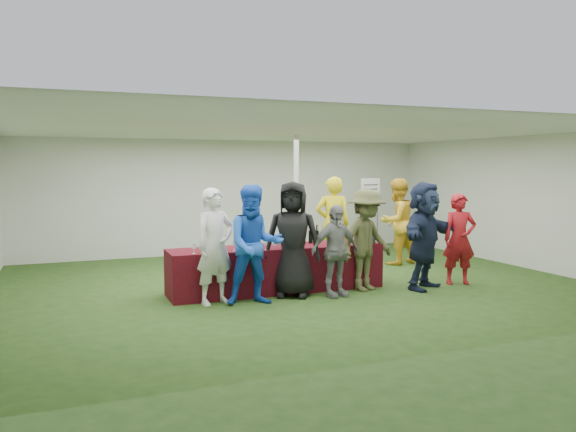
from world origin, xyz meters
name	(u,v)px	position (x,y,z in m)	size (l,w,h in m)	color
ground	(296,284)	(0.00, 0.00, 0.00)	(60.00, 60.00, 0.00)	#284719
tent	(296,203)	(0.50, 1.20, 1.35)	(10.00, 10.00, 10.00)	white
serving_table	(277,269)	(-0.50, -0.37, 0.38)	(3.60, 0.80, 0.75)	#561221
wine_bottles	(304,237)	(0.04, -0.24, 0.87)	(0.58, 0.13, 0.32)	black
wine_glasses	(257,243)	(-0.92, -0.62, 0.86)	(2.78, 0.17, 0.16)	silver
water_bottle	(275,240)	(-0.50, -0.29, 0.85)	(0.07, 0.07, 0.23)	silver
bar_towel	(360,240)	(1.10, -0.32, 0.77)	(0.25, 0.18, 0.03)	white
dump_bucket	(369,238)	(1.12, -0.59, 0.84)	(0.24, 0.24, 0.18)	slate
wine_list_sign	(370,199)	(2.91, 2.46, 1.32)	(0.50, 0.03, 1.80)	slate
staff_pourer	(333,224)	(1.17, 0.91, 0.94)	(0.68, 0.45, 1.88)	yellow
staff_back	(397,222)	(2.78, 1.12, 0.91)	(0.89, 0.69, 1.82)	gold
customer_0	(215,246)	(-1.67, -0.86, 0.88)	(0.64, 0.42, 1.75)	silver
customer_1	(255,245)	(-1.13, -1.10, 0.90)	(0.88, 0.68, 1.80)	blue
customer_2	(293,239)	(-0.40, -0.83, 0.92)	(0.90, 0.59, 1.84)	black
customer_3	(335,251)	(0.22, -1.10, 0.74)	(0.86, 0.36, 1.47)	gray
customer_4	(366,240)	(0.90, -0.88, 0.85)	(1.10, 0.63, 1.70)	#4A4C29
customer_5	(424,235)	(1.88, -1.14, 0.91)	(1.69, 0.54, 1.83)	#19233D
customer_6	(459,239)	(2.68, -1.05, 0.80)	(0.58, 0.38, 1.60)	maroon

